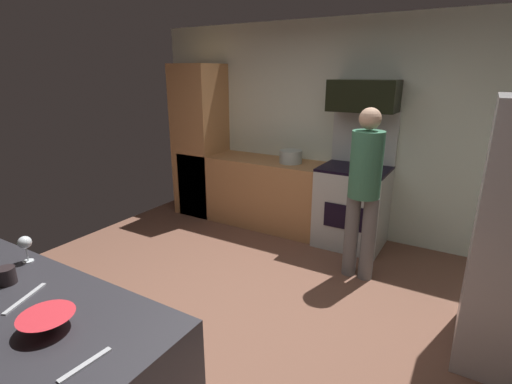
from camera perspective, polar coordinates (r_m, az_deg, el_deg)
ground_plane at (r=3.38m, az=-3.14°, el=-18.71°), size 5.20×4.80×0.02m
wall_back at (r=4.89m, az=12.21°, el=9.05°), size 5.20×0.12×2.60m
lower_cabinet_run at (r=5.12m, az=0.72°, el=0.05°), size 2.40×0.60×0.90m
cabinet_column at (r=5.53m, az=-8.33°, el=7.59°), size 0.60×0.60×2.10m
oven_range at (r=4.63m, az=14.31°, el=-1.53°), size 0.76×0.65×1.57m
microwave at (r=4.48m, az=15.83°, el=13.73°), size 0.74×0.38×0.34m
person_cook at (r=3.75m, az=15.92°, el=0.75°), size 0.31×0.30×1.69m
counter_island at (r=2.60m, az=-32.53°, el=-21.95°), size 1.97×0.80×0.90m
mixing_bowl_large at (r=1.99m, az=-28.82°, el=-16.77°), size 0.24×0.24×0.08m
wine_glass_mid at (r=2.65m, az=-31.38°, el=-6.60°), size 0.08×0.08×0.16m
mug_coffee at (r=2.48m, az=-33.38°, el=-10.46°), size 0.10×0.10×0.09m
knife_chef at (r=1.75m, az=-24.24°, el=-22.53°), size 0.04×0.22×0.01m
knife_paring at (r=2.29m, az=-31.34°, el=-13.46°), size 0.12×0.27×0.01m
stock_pot at (r=4.79m, az=5.23°, el=5.31°), size 0.29×0.29×0.16m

